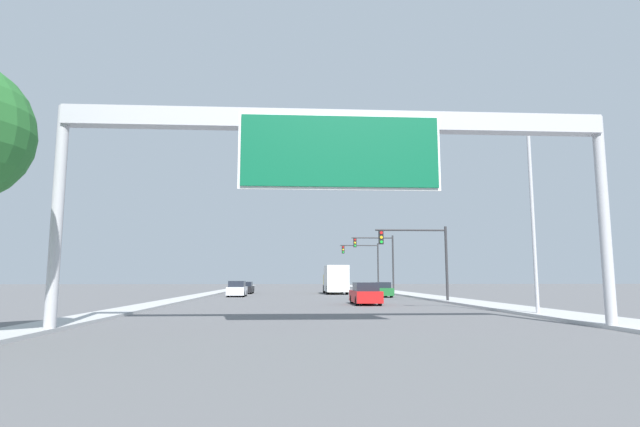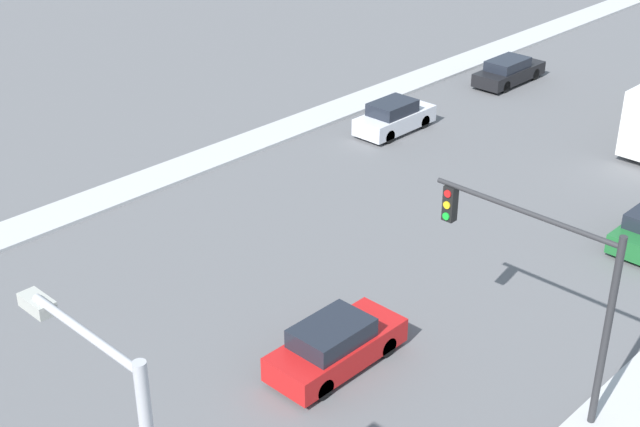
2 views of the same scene
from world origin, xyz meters
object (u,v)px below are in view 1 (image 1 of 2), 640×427
car_mid_right (380,290)px  street_lamp_right (526,202)px  traffic_light_far_intersection (366,259)px  sign_gantry (340,146)px  car_far_right (237,289)px  traffic_light_mid_block (380,254)px  truck_box_primary (335,280)px  car_far_center (365,294)px  traffic_light_near_intersection (422,249)px  car_near_center (246,288)px

car_mid_right → street_lamp_right: size_ratio=0.45×
traffic_light_far_intersection → car_mid_right: bearing=-94.7°
sign_gantry → car_far_right: sign_gantry is taller
traffic_light_mid_block → traffic_light_far_intersection: (-0.16, 10.00, -0.13)m
truck_box_primary → street_lamp_right: (6.53, -34.01, 3.96)m
traffic_light_mid_block → car_mid_right: bearing=-100.6°
sign_gantry → car_far_right: bearing=102.1°
truck_box_primary → street_lamp_right: 34.86m
sign_gantry → truck_box_primary: (3.50, 40.36, -5.01)m
car_far_right → street_lamp_right: 31.68m
sign_gantry → street_lamp_right: street_lamp_right is taller
sign_gantry → car_far_center: sign_gantry is taller
car_far_center → sign_gantry: bearing=-101.5°
car_mid_right → truck_box_primary: (-3.50, 9.63, 0.97)m
traffic_light_far_intersection → car_far_center: bearing=-98.8°
sign_gantry → street_lamp_right: (10.03, 6.35, -1.05)m
truck_box_primary → traffic_light_far_intersection: bearing=62.4°
car_mid_right → car_far_right: bearing=172.3°
car_far_right → traffic_light_near_intersection: bearing=-39.2°
traffic_light_mid_block → car_far_right: bearing=-154.6°
traffic_light_near_intersection → car_far_right: bearing=140.8°
car_far_center → traffic_light_mid_block: traffic_light_mid_block is taller
sign_gantry → truck_box_primary: sign_gantry is taller
traffic_light_mid_block → traffic_light_far_intersection: traffic_light_mid_block is taller
traffic_light_near_intersection → traffic_light_mid_block: 20.01m
car_far_right → car_far_center: size_ratio=0.96×
car_far_right → street_lamp_right: size_ratio=0.44×
traffic_light_near_intersection → street_lamp_right: (1.66, -13.75, 1.59)m
car_far_center → traffic_light_near_intersection: traffic_light_near_intersection is taller
traffic_light_near_intersection → street_lamp_right: 13.94m
car_mid_right → traffic_light_near_intersection: (1.36, -10.64, 3.34)m
car_far_right → car_far_center: car_far_right is taller
car_mid_right → sign_gantry: bearing=-102.8°
car_near_center → traffic_light_mid_block: (15.74, -2.30, 3.93)m
car_far_center → traffic_light_near_intersection: bearing=30.2°
traffic_light_near_intersection → traffic_light_far_intersection: traffic_light_far_intersection is taller
traffic_light_near_intersection → traffic_light_mid_block: traffic_light_mid_block is taller
truck_box_primary → traffic_light_near_intersection: bearing=-76.5°
sign_gantry → traffic_light_mid_block: size_ratio=2.99×
traffic_light_near_intersection → traffic_light_far_intersection: bearing=89.6°
car_far_right → car_near_center: bearing=90.0°
sign_gantry → traffic_light_near_intersection: bearing=67.4°
car_mid_right → traffic_light_far_intersection: size_ratio=0.65×
traffic_light_near_intersection → car_near_center: bearing=124.6°
sign_gantry → street_lamp_right: bearing=32.3°
sign_gantry → truck_box_primary: bearing=85.0°
car_mid_right → street_lamp_right: street_lamp_right is taller
car_far_center → traffic_light_far_intersection: (5.09, 32.83, 3.75)m
sign_gantry → traffic_light_far_intersection: (8.59, 50.10, -2.19)m
street_lamp_right → car_far_right: bearing=123.0°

